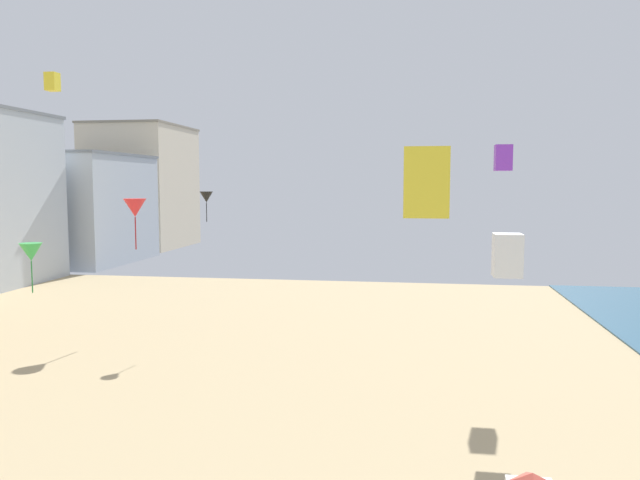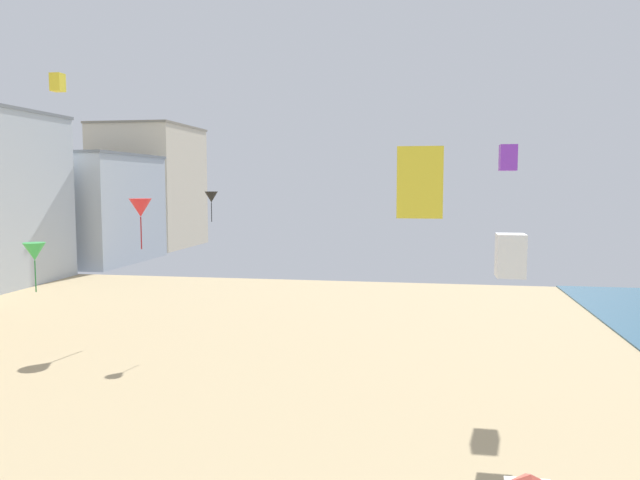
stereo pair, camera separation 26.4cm
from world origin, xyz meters
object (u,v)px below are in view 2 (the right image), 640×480
at_px(kite_red_delta, 140,208).
at_px(kite_black_delta, 211,197).
at_px(kite_white_box, 510,256).
at_px(kite_green_delta, 34,252).
at_px(kite_purple_box, 508,158).
at_px(kite_yellow_box, 58,82).
at_px(kite_yellow_box_2, 420,183).

height_order(kite_red_delta, kite_black_delta, kite_black_delta).
height_order(kite_white_box, kite_green_delta, kite_white_box).
bearing_deg(kite_green_delta, kite_purple_box, 37.66).
bearing_deg(kite_yellow_box, kite_green_delta, -64.25).
bearing_deg(kite_yellow_box, kite_red_delta, 92.80).
relative_size(kite_green_delta, kite_yellow_box_2, 1.51).
relative_size(kite_white_box, kite_yellow_box_2, 1.46).
bearing_deg(kite_black_delta, kite_red_delta, -179.25).
height_order(kite_yellow_box, kite_red_delta, kite_yellow_box).
distance_m(kite_yellow_box, kite_black_delta, 11.72).
xyz_separation_m(kite_red_delta, kite_yellow_box_2, (17.81, -25.92, 1.53)).
relative_size(kite_green_delta, kite_red_delta, 0.55).
bearing_deg(kite_white_box, kite_green_delta, -162.57).
height_order(kite_yellow_box, kite_yellow_box_2, kite_yellow_box).
bearing_deg(kite_yellow_box_2, kite_purple_box, 79.15).
bearing_deg(kite_yellow_box_2, kite_green_delta, 146.24).
relative_size(kite_white_box, kite_yellow_box, 2.03).
bearing_deg(kite_red_delta, kite_purple_box, -6.82).
distance_m(kite_purple_box, kite_yellow_box_2, 23.72).
bearing_deg(kite_yellow_box_2, kite_white_box, 76.41).
height_order(kite_red_delta, kite_yellow_box_2, kite_yellow_box_2).
distance_m(kite_yellow_box, kite_purple_box, 23.05).
distance_m(kite_white_box, kite_yellow_box_2, 15.32).
relative_size(kite_green_delta, kite_yellow_box, 2.09).
relative_size(kite_red_delta, kite_purple_box, 2.36).
bearing_deg(kite_purple_box, kite_red_delta, 173.18).
distance_m(kite_green_delta, kite_red_delta, 17.23).
relative_size(kite_white_box, kite_red_delta, 0.54).
xyz_separation_m(kite_green_delta, kite_yellow_box_2, (13.76, -9.20, 2.45)).
relative_size(kite_yellow_box, kite_black_delta, 0.45).
bearing_deg(kite_red_delta, kite_black_delta, 0.75).
relative_size(kite_red_delta, kite_black_delta, 1.72).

